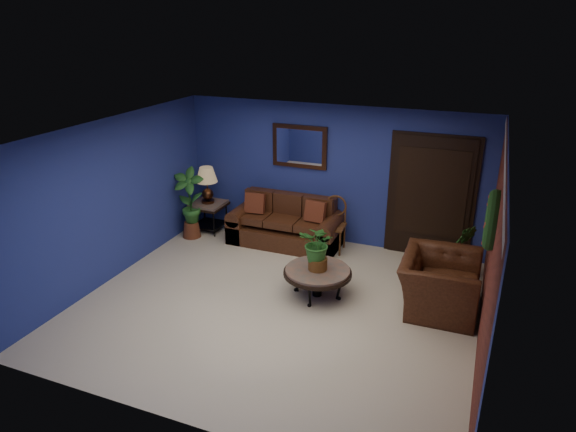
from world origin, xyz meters
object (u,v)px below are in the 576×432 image
at_px(sofa, 286,227).
at_px(side_chair, 334,220).
at_px(coffee_table, 318,273).
at_px(table_lamp, 207,181).
at_px(armchair, 439,283).
at_px(end_table, 209,209).

xyz_separation_m(sofa, side_chair, (0.88, 0.05, 0.26)).
relative_size(coffee_table, side_chair, 1.03).
bearing_deg(coffee_table, side_chair, 99.04).
height_order(table_lamp, armchair, table_lamp).
bearing_deg(armchair, end_table, 72.98).
distance_m(coffee_table, end_table, 3.17).
height_order(coffee_table, end_table, end_table).
xyz_separation_m(sofa, armchair, (2.85, -1.31, 0.10)).
xyz_separation_m(table_lamp, armchair, (4.45, -1.29, -0.61)).
bearing_deg(side_chair, sofa, 179.65).
bearing_deg(armchair, side_chair, 54.48).
bearing_deg(armchair, coffee_table, 99.10).
height_order(end_table, side_chair, side_chair).
height_order(sofa, armchair, sofa).
bearing_deg(table_lamp, armchair, -16.12).
bearing_deg(side_chair, table_lamp, 178.27).
bearing_deg(side_chair, armchair, -38.01).
bearing_deg(end_table, sofa, 0.90).
distance_m(sofa, side_chair, 0.92).
height_order(sofa, side_chair, side_chair).
xyz_separation_m(sofa, end_table, (-1.60, -0.03, 0.14)).
bearing_deg(coffee_table, end_table, 149.99).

